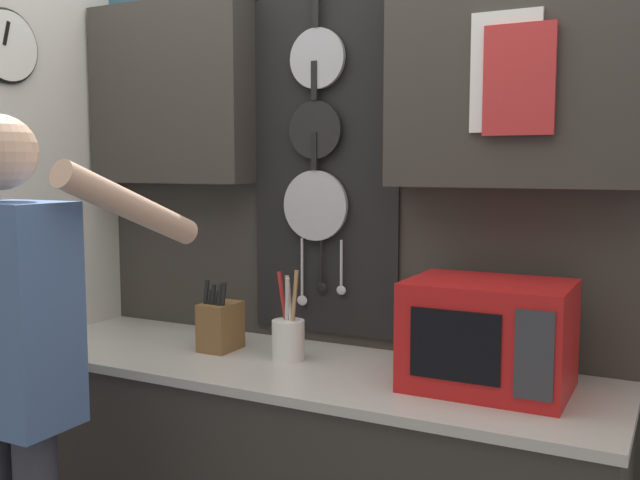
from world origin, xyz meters
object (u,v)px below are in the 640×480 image
at_px(microwave, 489,335).
at_px(knife_block, 220,325).
at_px(utensil_crock, 288,336).
at_px(person, 12,359).

relative_size(microwave, knife_block, 1.83).
distance_m(utensil_crock, person, 0.86).
xyz_separation_m(microwave, person, (-1.17, -0.71, -0.05)).
bearing_deg(knife_block, microwave, -0.02).
bearing_deg(person, microwave, 31.41).
bearing_deg(microwave, knife_block, 179.98).
relative_size(knife_block, person, 0.15).
distance_m(microwave, person, 1.37).
xyz_separation_m(utensil_crock, person, (-0.49, -0.71, 0.03)).
distance_m(knife_block, person, 0.74).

